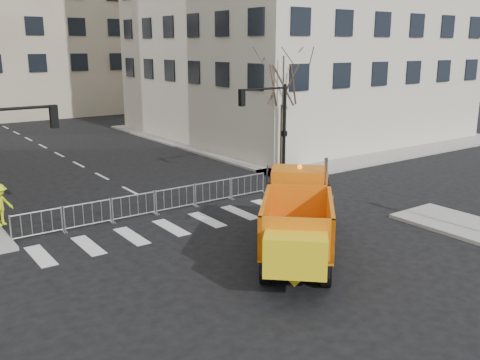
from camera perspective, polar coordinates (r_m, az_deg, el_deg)
ground at (r=19.17m, az=3.54°, el=-8.85°), size 120.00×120.00×0.00m
sidewalk_back at (r=25.89m, az=-8.42°, el=-2.64°), size 64.00×5.00×0.15m
traffic_light_right at (r=30.77m, az=4.74°, el=5.15°), size 0.18×0.18×5.40m
crowd_barriers at (r=24.66m, az=-9.04°, el=-2.36°), size 12.60×0.60×1.10m
street_tree at (r=31.83m, az=4.58°, el=7.36°), size 3.00×3.00×7.50m
plow_truck at (r=19.11m, az=6.18°, el=-4.00°), size 7.88×8.24×3.50m
cop_a at (r=23.40m, az=7.77°, el=-2.41°), size 0.70×0.53×1.74m
cop_b at (r=22.17m, az=6.65°, el=-3.49°), size 0.89×0.76×1.60m
cop_c at (r=23.10m, az=8.45°, el=-2.30°), size 1.16×1.20×2.01m
worker at (r=24.42m, az=-24.22°, el=-2.42°), size 1.33×1.11×1.79m
newspaper_box at (r=28.06m, az=6.47°, el=0.06°), size 0.54×0.50×1.10m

